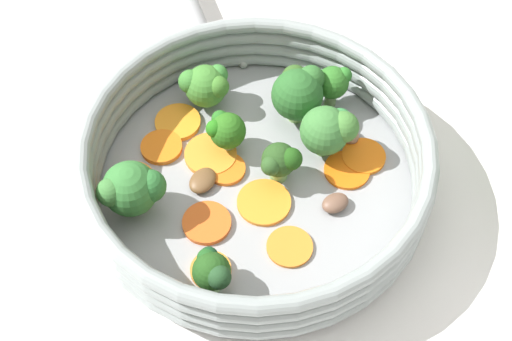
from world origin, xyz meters
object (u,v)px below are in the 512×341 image
Objects in this scene: broccoli_floret_4 at (329,129)px; carrot_slice_10 at (178,122)px; skillet at (256,185)px; carrot_slice_6 at (132,181)px; carrot_slice_9 at (163,145)px; carrot_slice_2 at (364,156)px; carrot_slice_4 at (211,155)px; broccoli_floret_2 at (226,130)px; mushroom_piece_0 at (335,203)px; broccoli_floret_3 at (333,82)px; broccoli_floret_1 at (298,92)px; broccoli_floret_6 at (212,270)px; broccoli_floret_0 at (280,161)px; carrot_slice_0 at (347,170)px; carrot_slice_5 at (225,170)px; mushroom_piece_2 at (348,134)px; carrot_slice_7 at (264,202)px; broccoli_floret_5 at (206,85)px; carrot_slice_1 at (290,247)px; mushroom_piece_1 at (203,181)px; carrot_slice_3 at (209,270)px; broccoli_floret_7 at (131,189)px; carrot_slice_8 at (207,223)px.

carrot_slice_10 is at bearing 99.09° from broccoli_floret_4.
skillet is 7.10× the size of carrot_slice_6.
broccoli_floret_4 is at bearing -70.05° from carrot_slice_9.
carrot_slice_2 is 0.14m from carrot_slice_4.
broccoli_floret_2 is at bearing 106.97° from carrot_slice_2.
mushroom_piece_0 is at bearing -100.86° from carrot_slice_10.
carrot_slice_6 is at bearing 138.95° from broccoli_floret_3.
carrot_slice_10 is at bearing 117.81° from broccoli_floret_1.
carrot_slice_10 is 0.17m from broccoli_floret_6.
broccoli_floret_3 reaches higher than broccoli_floret_0.
carrot_slice_0 is 0.78× the size of broccoli_floret_4.
carrot_slice_5 is 0.66× the size of broccoli_floret_4.
mushroom_piece_2 is (0.02, 0.02, 0.00)m from carrot_slice_2.
broccoli_floret_5 reaches higher than carrot_slice_7.
skillet is at bearing -91.93° from carrot_slice_9.
mushroom_piece_0 is at bearing -22.59° from carrot_slice_1.
broccoli_floret_5 is 1.16× the size of broccoli_floret_6.
mushroom_piece_0 is at bearing -154.46° from broccoli_floret_4.
carrot_slice_1 is 0.87× the size of broccoli_floret_3.
carrot_slice_0 is 0.88× the size of carrot_slice_7.
mushroom_piece_1 is at bearing 29.52° from broccoli_floret_6.
carrot_slice_6 is at bearing 61.00° from carrot_slice_3.
skillet is 5.45× the size of broccoli_floret_4.
carrot_slice_7 is 1.14× the size of broccoli_floret_0.
carrot_slice_5 is at bearing 112.19° from carrot_slice_0.
carrot_slice_2 is 0.95× the size of broccoli_floret_6.
skillet is 5.15× the size of broccoli_floret_1.
mushroom_piece_2 is at bearing -33.11° from broccoli_floret_0.
carrot_slice_6 is (-0.05, 0.05, -0.00)m from carrot_slice_4.
carrot_slice_9 is 1.33× the size of mushroom_piece_1.
carrot_slice_3 is 0.70× the size of carrot_slice_4.
broccoli_floret_1 reaches higher than carrot_slice_3.
carrot_slice_0 is 0.13m from mushroom_piece_1.
carrot_slice_1 is (-0.09, 0.02, -0.00)m from carrot_slice_0.
broccoli_floret_3 is (0.11, -0.12, 0.03)m from carrot_slice_9.
carrot_slice_5 is 1.22× the size of mushroom_piece_1.
broccoli_floret_7 is at bearing 124.76° from carrot_slice_0.
carrot_slice_0 is 1.68× the size of mushroom_piece_0.
carrot_slice_8 is at bearing 26.90° from carrot_slice_3.
carrot_slice_1 is 0.07m from carrot_slice_3.
broccoli_floret_2 is 1.73× the size of mushroom_piece_0.
carrot_slice_7 is at bearing 156.70° from broccoli_floret_4.
broccoli_floret_7 is at bearing 153.67° from broccoli_floret_2.
broccoli_floret_1 is at bearing 38.18° from mushroom_piece_0.
broccoli_floret_6 is 1.45× the size of mushroom_piece_1.
carrot_slice_9 is (-0.06, 0.17, 0.00)m from carrot_slice_2.
carrot_slice_1 is 0.06m from mushroom_piece_0.
broccoli_floret_3 is at bearing -29.37° from mushroom_piece_1.
carrot_slice_1 is 0.05m from carrot_slice_7.
carrot_slice_6 is 0.72× the size of broccoli_floret_7.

